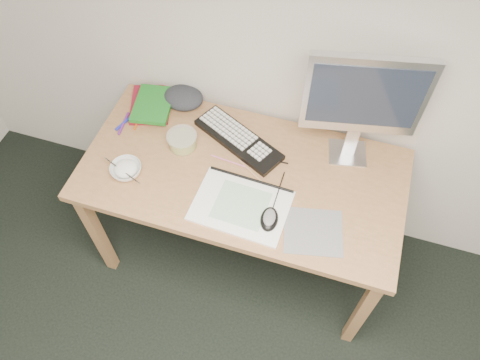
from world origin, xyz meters
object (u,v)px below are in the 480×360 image
Objects in this scene: keyboard at (238,140)px; rice_bowl at (126,170)px; sketchpad at (241,206)px; monitor at (364,99)px; desk at (242,183)px.

rice_bowl is at bearing -116.09° from keyboard.
sketchpad is 0.88× the size of keyboard.
monitor is at bearing 50.19° from sketchpad.
sketchpad is at bearing -143.91° from monitor.
desk is at bearing -40.38° from keyboard.
keyboard is 3.23× the size of rice_bowl.
monitor is at bearing 23.76° from rice_bowl.
rice_bowl reaches higher than sketchpad.
rice_bowl reaches higher than desk.
sketchpad is at bearing -1.59° from rice_bowl.
keyboard is 0.59m from monitor.
desk is 0.51m from rice_bowl.
monitor is at bearing 30.11° from desk.
keyboard is (-0.11, 0.33, 0.01)m from sketchpad.
keyboard is at bearing 177.79° from monitor.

